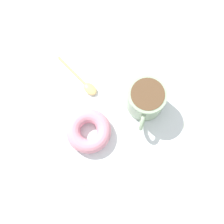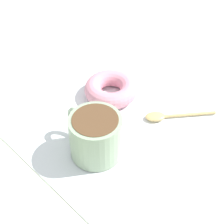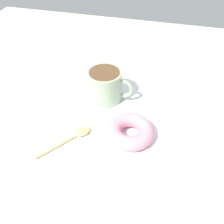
# 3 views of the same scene
# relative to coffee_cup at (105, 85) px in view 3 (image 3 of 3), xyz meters

# --- Properties ---
(ground_plane) EXTENTS (1.20, 1.20, 0.02)m
(ground_plane) POSITION_rel_coffee_cup_xyz_m (-0.09, -0.01, -0.05)
(ground_plane) COLOR beige
(napkin) EXTENTS (0.34, 0.34, 0.00)m
(napkin) POSITION_rel_coffee_cup_xyz_m (-0.07, -0.03, -0.04)
(napkin) COLOR white
(napkin) RESTS_ON ground_plane
(coffee_cup) EXTENTS (0.08, 0.11, 0.08)m
(coffee_cup) POSITION_rel_coffee_cup_xyz_m (0.00, 0.00, 0.00)
(coffee_cup) COLOR #9EB793
(coffee_cup) RESTS_ON napkin
(donut) EXTENTS (0.10, 0.10, 0.03)m
(donut) POSITION_rel_coffee_cup_xyz_m (-0.11, -0.09, -0.02)
(donut) COLOR pink
(donut) RESTS_ON napkin
(spoon) EXTENTS (0.11, 0.09, 0.01)m
(spoon) POSITION_rel_coffee_cup_xyz_m (-0.14, 0.03, -0.04)
(spoon) COLOR #D8B772
(spoon) RESTS_ON napkin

